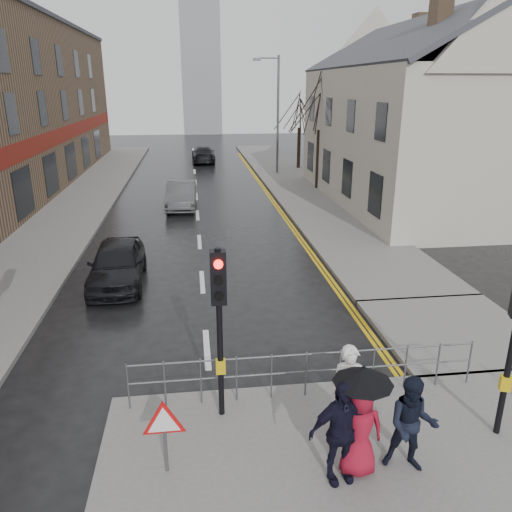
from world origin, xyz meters
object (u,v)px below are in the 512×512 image
object	(u,v)px
pedestrian_with_umbrella	(360,415)
car_parked	(117,263)
pedestrian_b	(412,425)
car_mid	(181,195)
pedestrian_d	(340,432)
pedestrian_a	(349,392)

from	to	relation	value
pedestrian_with_umbrella	car_parked	size ratio (longest dim) A/B	0.47
pedestrian_b	car_mid	distance (m)	20.27
pedestrian_with_umbrella	pedestrian_d	size ratio (longest dim) A/B	1.10
pedestrian_a	car_mid	xyz separation A→B (m)	(-3.22, 18.91, -0.34)
pedestrian_a	pedestrian_with_umbrella	size ratio (longest dim) A/B	0.91
pedestrian_d	car_mid	size ratio (longest dim) A/B	0.43
pedestrian_a	car_parked	bearing A→B (deg)	132.15
pedestrian_a	car_mid	bearing A→B (deg)	110.19
pedestrian_d	car_parked	size ratio (longest dim) A/B	0.43
pedestrian_b	car_mid	world-z (taller)	pedestrian_b
pedestrian_a	pedestrian_b	bearing A→B (deg)	-40.89
pedestrian_a	pedestrian_d	world-z (taller)	pedestrian_d
pedestrian_a	car_mid	distance (m)	19.18
pedestrian_b	pedestrian_d	size ratio (longest dim) A/B	0.95
pedestrian_a	pedestrian_d	xyz separation A→B (m)	(-0.46, -1.04, 0.00)
car_parked	car_mid	distance (m)	10.72
pedestrian_b	pedestrian_d	xyz separation A→B (m)	(-1.23, -0.08, 0.04)
pedestrian_a	pedestrian_with_umbrella	world-z (taller)	pedestrian_with_umbrella
pedestrian_with_umbrella	pedestrian_d	world-z (taller)	pedestrian_with_umbrella
car_mid	car_parked	bearing A→B (deg)	-98.44
pedestrian_b	pedestrian_with_umbrella	distance (m)	0.91
pedestrian_b	pedestrian_with_umbrella	bearing A→B (deg)	-163.37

